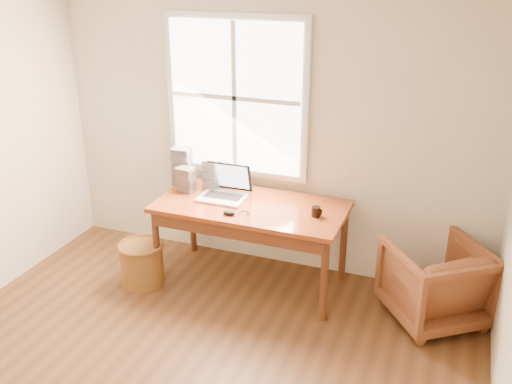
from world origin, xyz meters
TOP-DOWN VIEW (x-y plane):
  - room_shell at (-0.02, 0.16)m, footprint 4.04×4.54m
  - desk at (0.00, 1.80)m, footprint 1.60×0.80m
  - armchair at (1.55, 1.80)m, footprint 0.98×0.98m
  - wicker_stool at (-0.89, 1.44)m, footprint 0.45×0.45m
  - laptop at (-0.27, 1.81)m, footprint 0.44×0.46m
  - mouse at (-0.09, 1.54)m, footprint 0.11×0.08m
  - coffee_mug at (0.57, 1.76)m, footprint 0.08×0.08m
  - cd_stack_a at (-0.45, 2.00)m, footprint 0.16×0.14m
  - cd_stack_b at (-0.65, 1.88)m, footprint 0.15×0.13m
  - cd_stack_c at (-0.75, 2.01)m, footprint 0.17×0.16m
  - cd_stack_d at (-0.31, 2.13)m, footprint 0.18×0.18m

SIDE VIEW (x-z plane):
  - wicker_stool at x=-0.89m, z-range 0.00..0.37m
  - armchair at x=1.55m, z-range 0.00..0.65m
  - desk at x=0.00m, z-range 0.71..0.75m
  - mouse at x=-0.09m, z-range 0.75..0.78m
  - coffee_mug at x=0.57m, z-range 0.75..0.83m
  - cd_stack_d at x=-0.31m, z-range 0.75..0.93m
  - cd_stack_b at x=-0.65m, z-range 0.75..0.97m
  - cd_stack_a at x=-0.45m, z-range 0.75..1.02m
  - laptop at x=-0.27m, z-range 0.75..1.08m
  - cd_stack_c at x=-0.75m, z-range 0.75..1.10m
  - room_shell at x=-0.02m, z-range 0.00..2.64m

